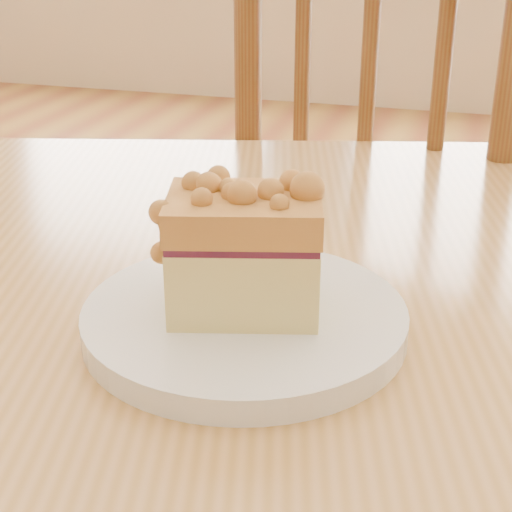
{
  "coord_description": "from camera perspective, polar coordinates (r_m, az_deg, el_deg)",
  "views": [
    {
      "loc": [
        0.16,
        -0.41,
        1.04
      ],
      "look_at": [
        0.0,
        0.11,
        0.8
      ],
      "focal_mm": 55.0,
      "sensor_mm": 36.0,
      "label": 1
    }
  ],
  "objects": [
    {
      "name": "cafe_table_main",
      "position": [
        0.75,
        -3.23,
        -7.34
      ],
      "size": [
        1.36,
        1.08,
        0.75
      ],
      "rotation": [
        0.0,
        0.0,
        0.26
      ],
      "color": "#B88847",
      "rests_on": "ground"
    },
    {
      "name": "cafe_chair_main",
      "position": [
        1.32,
        10.22,
        0.38
      ],
      "size": [
        0.57,
        0.57,
        1.03
      ],
      "rotation": [
        0.0,
        0.0,
        2.89
      ],
      "color": "brown",
      "rests_on": "ground"
    },
    {
      "name": "plate",
      "position": [
        0.59,
        -0.83,
        -4.67
      ],
      "size": [
        0.24,
        0.24,
        0.02
      ],
      "color": "white",
      "rests_on": "cafe_table_main"
    },
    {
      "name": "cake_slice",
      "position": [
        0.56,
        -1.04,
        0.9
      ],
      "size": [
        0.13,
        0.11,
        0.11
      ],
      "rotation": [
        0.0,
        0.0,
        0.26
      ],
      "color": "#ECE085",
      "rests_on": "plate"
    }
  ]
}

